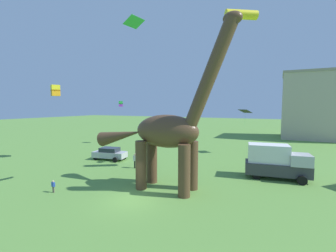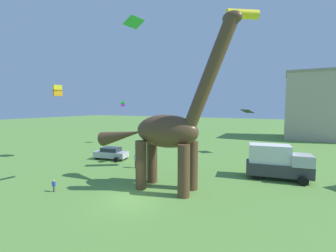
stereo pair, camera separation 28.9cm
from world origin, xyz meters
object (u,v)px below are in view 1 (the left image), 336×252
Objects in this scene: kite_apex at (134,22)px; person_far_spectator at (135,159)px; parked_box_truck at (276,161)px; kite_near_high at (240,16)px; parked_sedan_left at (110,153)px; kite_near_low at (55,91)px; kite_trailing at (121,104)px; kite_mid_left at (245,111)px; person_near_flyer at (53,185)px; dinosaur_sculpture at (166,131)px.

person_far_spectator is at bearing 124.95° from kite_apex.
kite_near_high is (-3.75, 0.63, 14.02)m from parked_box_truck.
kite_apex reaches higher than parked_sedan_left.
kite_near_low is at bearing 163.79° from kite_apex.
kite_apex is at bearing -16.21° from kite_near_low.
kite_near_low is 1.40× the size of kite_trailing.
kite_near_low is at bearing -29.29° from person_far_spectator.
kite_trailing reaches higher than parked_box_truck.
kite_mid_left is (-4.30, 10.67, 4.45)m from parked_box_truck.
kite_trailing is at bearing 150.99° from parked_box_truck.
person_far_spectator is 1.00× the size of kite_apex.
kite_near_high is at bearing 166.18° from person_far_spectator.
kite_apex reaches higher than person_near_flyer.
dinosaur_sculpture is at bearing -102.01° from kite_mid_left.
person_far_spectator is at bearing -160.80° from kite_near_high.
kite_near_high is at bearing 11.19° from kite_near_low.
parked_sedan_left is 4.53× the size of kite_trailing.
parked_box_truck is 14.23m from person_far_spectator.
dinosaur_sculpture is at bearing 111.95° from person_far_spectator.
parked_sedan_left is 10.50m from kite_near_low.
parked_box_truck is 14.53m from kite_near_high.
kite_near_low is 23.14m from kite_near_high.
kite_trailing is (-25.62, 9.71, 5.60)m from parked_box_truck.
kite_near_low is (-11.52, -0.75, 7.81)m from person_far_spectator.
person_near_flyer is 0.30× the size of kite_near_high.
kite_near_low reaches higher than kite_mid_left.
kite_near_low is at bearing -47.24° from person_near_flyer.
kite_apex reaches higher than person_far_spectator.
kite_trailing is at bearing 157.47° from kite_near_high.
kite_mid_left is (3.76, 17.67, 1.30)m from dinosaur_sculpture.
dinosaur_sculpture is 8.10m from person_far_spectator.
kite_apex reaches higher than parked_box_truck.
parked_sedan_left is at bearing 174.76° from parked_box_truck.
parked_sedan_left is 19.61m from kite_mid_left.
kite_near_low is at bearing -145.87° from kite_mid_left.
kite_mid_left is 2.31× the size of kite_trailing.
parked_box_truck is 27.96m from kite_trailing.
kite_near_high is (21.68, 4.29, 6.87)m from kite_near_low.
kite_near_low reaches higher than person_far_spectator.
parked_box_truck reaches higher than parked_sedan_left.
parked_box_truck is 26.66m from kite_near_low.
kite_apex is (8.83, -7.04, 12.55)m from parked_sedan_left.
kite_near_low is (-9.77, 8.05, 8.20)m from person_near_flyer.
parked_box_truck is 3.59× the size of kite_apex.
person_far_spectator is (5.23, -1.90, 0.18)m from parked_sedan_left.
kite_mid_left is at bearing 34.13° from kite_near_low.
parked_box_truck is at bearing -150.97° from person_near_flyer.
parked_sedan_left is 11.25m from person_near_flyer.
parked_sedan_left reaches higher than person_near_flyer.
parked_box_truck is at bearing -7.67° from parked_sedan_left.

